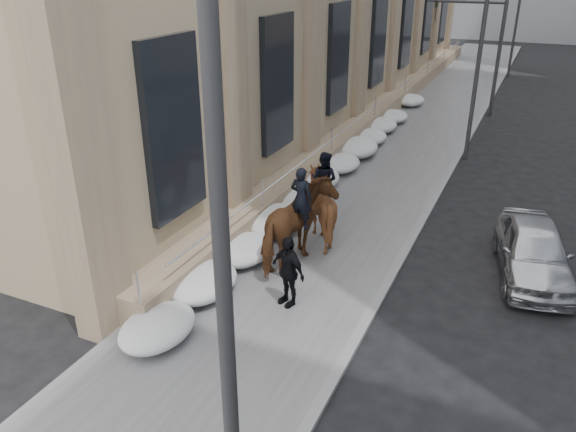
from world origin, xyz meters
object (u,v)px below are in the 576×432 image
at_px(pedestrian, 288,271).
at_px(car_silver, 533,251).
at_px(mounted_horse_left, 298,225).
at_px(mounted_horse_right, 321,203).

height_order(pedestrian, car_silver, pedestrian).
distance_m(mounted_horse_left, pedestrian, 1.96).
relative_size(mounted_horse_left, mounted_horse_right, 1.05).
xyz_separation_m(mounted_horse_left, mounted_horse_right, (-0.03, 1.79, -0.07)).
bearing_deg(mounted_horse_right, pedestrian, 105.60).
bearing_deg(mounted_horse_left, car_silver, -154.61).
relative_size(pedestrian, car_silver, 0.42).
height_order(mounted_horse_left, pedestrian, mounted_horse_left).
distance_m(mounted_horse_right, car_silver, 5.96).
distance_m(pedestrian, car_silver, 6.78).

